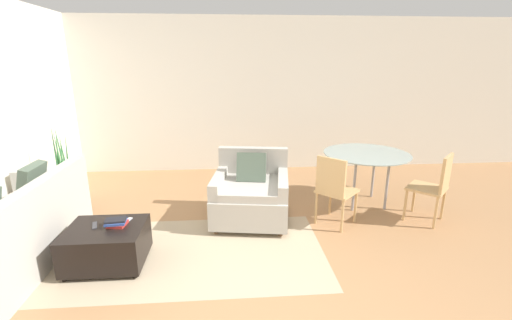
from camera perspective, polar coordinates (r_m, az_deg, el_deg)
ground_plane at (r=3.14m, az=3.82°, el=-23.28°), size 20.00×20.00×0.00m
wall_back at (r=6.35m, az=-1.03°, el=10.64°), size 12.00×0.06×2.75m
area_rug at (r=3.89m, az=-11.66°, el=-14.90°), size 2.98×1.57×0.01m
couch at (r=4.23m, az=-35.77°, el=-10.53°), size 0.88×2.01×0.93m
armchair at (r=4.42m, az=-0.83°, el=-5.69°), size 1.06×1.07×0.87m
ottoman at (r=3.84m, az=-23.62°, el=-12.75°), size 0.75×0.62×0.40m
book_stack at (r=3.75m, az=-22.24°, el=-9.59°), size 0.21×0.19×0.08m
tv_remote_primary at (r=3.84m, az=-25.30°, el=-9.82°), size 0.09×0.16×0.01m
tv_remote_secondary at (r=3.82m, az=-20.63°, el=-9.43°), size 0.07×0.14×0.01m
potted_plant at (r=5.40m, az=-29.03°, el=-4.30°), size 0.34×0.34×1.24m
dining_table at (r=5.03m, az=17.89°, el=0.26°), size 1.18×1.18×0.75m
dining_chair_near_left at (r=4.29m, az=12.88°, el=-4.33°), size 0.59×0.59×0.90m
dining_chair_near_right at (r=4.83m, az=27.70°, el=-3.52°), size 0.59×0.59×0.90m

